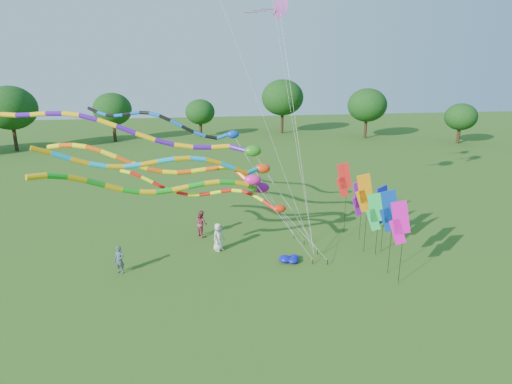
{
  "coord_description": "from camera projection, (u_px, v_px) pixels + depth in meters",
  "views": [
    {
      "loc": [
        -4.89,
        -19.22,
        11.53
      ],
      "look_at": [
        -1.28,
        3.0,
        4.8
      ],
      "focal_mm": 30.0,
      "sensor_mm": 36.0,
      "label": 1
    }
  ],
  "objects": [
    {
      "name": "tube_kite_green",
      "position": [
        190.0,
        186.0,
        23.35
      ],
      "size": [
        14.38,
        5.5,
        7.4
      ],
      "rotation": [
        0.0,
        0.0,
        0.36
      ],
      "color": "black",
      "rests_on": "ground"
    },
    {
      "name": "delta_kite_high_c",
      "position": [
        279.0,
        7.0,
        26.73
      ],
      "size": [
        3.59,
        6.09,
        15.97
      ],
      "rotation": [
        0.0,
        0.0,
        0.5
      ],
      "color": "black",
      "rests_on": "ground"
    },
    {
      "name": "tube_kite_cyan",
      "position": [
        189.0,
        165.0,
        23.6
      ],
      "size": [
        15.19,
        3.98,
        8.31
      ],
      "rotation": [
        0.0,
        0.0,
        0.28
      ],
      "color": "black",
      "rests_on": "ground"
    },
    {
      "name": "tube_kite_purple",
      "position": [
        152.0,
        135.0,
        25.71
      ],
      "size": [
        18.84,
        5.25,
        9.59
      ],
      "rotation": [
        0.0,
        0.0,
        -0.26
      ],
      "color": "black",
      "rests_on": "ground"
    },
    {
      "name": "banner_pole_violet",
      "position": [
        359.0,
        199.0,
        28.33
      ],
      "size": [
        1.15,
        0.36,
        4.25
      ],
      "rotation": [
        0.0,
        0.0,
        0.25
      ],
      "color": "black",
      "rests_on": "ground"
    },
    {
      "name": "person_c",
      "position": [
        201.0,
        223.0,
        29.71
      ],
      "size": [
        1.03,
        1.12,
        1.86
      ],
      "primitive_type": "imported",
      "rotation": [
        0.0,
        0.0,
        2.03
      ],
      "color": "#903443",
      "rests_on": "ground"
    },
    {
      "name": "tube_kite_red",
      "position": [
        220.0,
        195.0,
        25.97
      ],
      "size": [
        11.94,
        4.29,
        5.86
      ],
      "rotation": [
        0.0,
        0.0,
        -0.38
      ],
      "color": "black",
      "rests_on": "ground"
    },
    {
      "name": "banner_pole_orange",
      "position": [
        364.0,
        193.0,
        26.25
      ],
      "size": [
        1.16,
        0.22,
        5.21
      ],
      "rotation": [
        0.0,
        0.0,
        -0.12
      ],
      "color": "black",
      "rests_on": "ground"
    },
    {
      "name": "blue_nylon_heap",
      "position": [
        291.0,
        258.0,
        25.98
      ],
      "size": [
        1.39,
        1.69,
        0.51
      ],
      "color": "#0C129E",
      "rests_on": "ground"
    },
    {
      "name": "person_a",
      "position": [
        218.0,
        237.0,
        27.4
      ],
      "size": [
        1.06,
        1.04,
        1.84
      ],
      "primitive_type": "imported",
      "rotation": [
        0.0,
        0.0,
        0.75
      ],
      "color": "beige",
      "rests_on": "ground"
    },
    {
      "name": "person_b",
      "position": [
        119.0,
        260.0,
        24.39
      ],
      "size": [
        0.7,
        0.58,
        1.65
      ],
      "primitive_type": "imported",
      "rotation": [
        0.0,
        0.0,
        -0.37
      ],
      "color": "#3E4B57",
      "rests_on": "ground"
    },
    {
      "name": "tube_kite_orange",
      "position": [
        178.0,
        167.0,
        24.6
      ],
      "size": [
        14.85,
        3.44,
        7.84
      ],
      "rotation": [
        0.0,
        0.0,
        -0.24
      ],
      "color": "black",
      "rests_on": "ground"
    },
    {
      "name": "banner_pole_magenta_a",
      "position": [
        400.0,
        223.0,
        22.48
      ],
      "size": [
        1.14,
        0.4,
        4.79
      ],
      "rotation": [
        0.0,
        0.0,
        -0.28
      ],
      "color": "black",
      "rests_on": "ground"
    },
    {
      "name": "ground",
      "position": [
        290.0,
        295.0,
        22.23
      ],
      "size": [
        160.0,
        160.0,
        0.0
      ],
      "primitive_type": "plane",
      "color": "#265115",
      "rests_on": "ground"
    },
    {
      "name": "banner_pole_green",
      "position": [
        375.0,
        212.0,
        26.17
      ],
      "size": [
        1.14,
        0.38,
        4.11
      ],
      "rotation": [
        0.0,
        0.0,
        -0.27
      ],
      "color": "black",
      "rests_on": "ground"
    },
    {
      "name": "banner_pole_blue_a",
      "position": [
        389.0,
        211.0,
        23.53
      ],
      "size": [
        1.16,
        0.21,
        5.04
      ],
      "rotation": [
        0.0,
        0.0,
        -0.12
      ],
      "color": "black",
      "rests_on": "ground"
    },
    {
      "name": "banner_pole_blue_b",
      "position": [
        382.0,
        205.0,
        26.46
      ],
      "size": [
        1.11,
        0.51,
        4.46
      ],
      "rotation": [
        0.0,
        0.0,
        0.38
      ],
      "color": "black",
      "rests_on": "ground"
    },
    {
      "name": "tree_ring",
      "position": [
        462.0,
        206.0,
        19.44
      ],
      "size": [
        116.46,
        114.94,
        9.59
      ],
      "color": "#382314",
      "rests_on": "ground"
    },
    {
      "name": "banner_pole_red",
      "position": [
        344.0,
        180.0,
        29.37
      ],
      "size": [
        1.16,
        0.13,
        5.17
      ],
      "rotation": [
        0.0,
        0.0,
        -0.05
      ],
      "color": "black",
      "rests_on": "ground"
    },
    {
      "name": "tube_kite_blue",
      "position": [
        174.0,
        124.0,
        29.06
      ],
      "size": [
        13.74,
        6.26,
        9.11
      ],
      "rotation": [
        0.0,
        0.0,
        -0.39
      ],
      "color": "black",
      "rests_on": "ground"
    }
  ]
}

